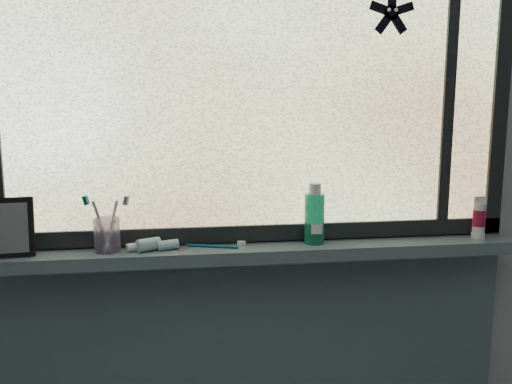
{
  "coord_description": "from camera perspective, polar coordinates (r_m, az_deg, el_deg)",
  "views": [
    {
      "loc": [
        -0.25,
        -0.44,
        1.49
      ],
      "look_at": [
        -0.04,
        1.05,
        1.22
      ],
      "focal_mm": 40.0,
      "sensor_mm": 36.0,
      "label": 1
    }
  ],
  "objects": [
    {
      "name": "frame_mullion",
      "position": [
        1.92,
        18.75,
        10.83
      ],
      "size": [
        0.03,
        0.03,
        1.0
      ],
      "primitive_type": "cube",
      "color": "black",
      "rests_on": "wall_back"
    },
    {
      "name": "frame_right",
      "position": [
        2.0,
        23.3,
        10.49
      ],
      "size": [
        0.05,
        0.03,
        1.1
      ],
      "primitive_type": "cube",
      "color": "black",
      "rests_on": "wall_back"
    },
    {
      "name": "starfish_sticker",
      "position": [
        1.85,
        13.4,
        17.05
      ],
      "size": [
        0.15,
        0.02,
        0.15
      ],
      "primitive_type": null,
      "color": "black",
      "rests_on": "window_pane"
    },
    {
      "name": "mouthwash_bottle",
      "position": [
        1.77,
        5.87,
        -2.15
      ],
      "size": [
        0.07,
        0.07,
        0.16
      ],
      "primitive_type": "cylinder",
      "rotation": [
        0.0,
        0.0,
        0.11
      ],
      "color": "#1C946E",
      "rests_on": "windowsill"
    },
    {
      "name": "toothbrush_cup",
      "position": [
        1.74,
        -14.68,
        -4.16
      ],
      "size": [
        0.09,
        0.09,
        0.1
      ],
      "primitive_type": "cylinder",
      "rotation": [
        0.0,
        0.0,
        -0.26
      ],
      "color": "#BBA1D4",
      "rests_on": "windowsill"
    },
    {
      "name": "toothpaste_tube",
      "position": [
        1.72,
        -9.94,
        -5.18
      ],
      "size": [
        0.22,
        0.13,
        0.04
      ],
      "primitive_type": null,
      "rotation": [
        0.0,
        0.0,
        0.4
      ],
      "color": "white",
      "rests_on": "windowsill"
    },
    {
      "name": "vanity_mirror",
      "position": [
        1.77,
        -23.47,
        -3.27
      ],
      "size": [
        0.14,
        0.08,
        0.17
      ],
      "primitive_type": "cube",
      "rotation": [
        0.0,
        0.0,
        0.1
      ],
      "color": "black",
      "rests_on": "windowsill"
    },
    {
      "name": "toothbrush_lying",
      "position": [
        1.74,
        -4.41,
        -5.34
      ],
      "size": [
        0.2,
        0.08,
        0.01
      ],
      "primitive_type": null,
      "rotation": [
        0.0,
        0.0,
        -0.31
      ],
      "color": "#0B5367",
      "rests_on": "windowsill"
    },
    {
      "name": "windowsill",
      "position": [
        1.76,
        0.61,
        -6.01
      ],
      "size": [
        1.62,
        0.14,
        0.04
      ],
      "primitive_type": "cube",
      "color": "#4E6068",
      "rests_on": "wall_back"
    },
    {
      "name": "cream_tube",
      "position": [
        1.96,
        21.42,
        -2.25
      ],
      "size": [
        0.05,
        0.05,
        0.1
      ],
      "primitive_type": "cylinder",
      "rotation": [
        0.0,
        0.0,
        0.23
      ],
      "color": "silver",
      "rests_on": "windowsill"
    },
    {
      "name": "frame_bottom",
      "position": [
        1.79,
        0.38,
        -4.05
      ],
      "size": [
        1.6,
        0.03,
        0.05
      ],
      "primitive_type": "cube",
      "color": "black",
      "rests_on": "windowsill"
    },
    {
      "name": "wall_back",
      "position": [
        1.78,
        0.26,
        2.41
      ],
      "size": [
        3.0,
        0.01,
        2.5
      ],
      "primitive_type": "cube",
      "color": "#9EA3A8",
      "rests_on": "ground"
    },
    {
      "name": "window_pane",
      "position": [
        1.74,
        0.38,
        11.48
      ],
      "size": [
        1.5,
        0.01,
        1.0
      ],
      "primitive_type": "cube",
      "color": "silver",
      "rests_on": "wall_back"
    }
  ]
}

